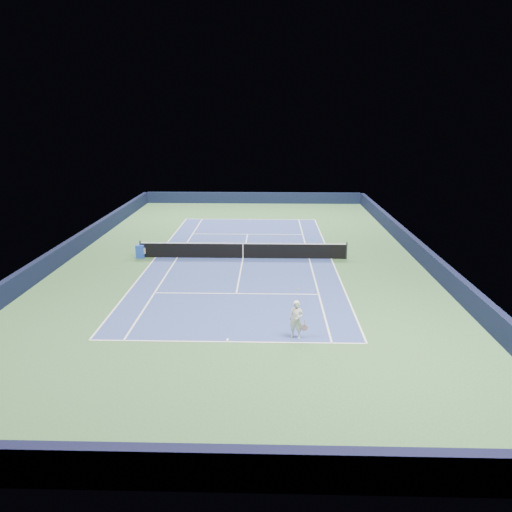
{
  "coord_description": "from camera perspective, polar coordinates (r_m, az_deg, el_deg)",
  "views": [
    {
      "loc": [
        1.63,
        -29.8,
        8.65
      ],
      "look_at": [
        0.89,
        -3.0,
        1.0
      ],
      "focal_mm": 35.0,
      "sensor_mm": 36.0,
      "label": 1
    }
  ],
  "objects": [
    {
      "name": "ground",
      "position": [
        31.07,
        -1.49,
        -0.24
      ],
      "size": [
        40.0,
        40.0,
        0.0
      ],
      "primitive_type": "plane",
      "color": "#345B31",
      "rests_on": "ground"
    },
    {
      "name": "center_service_line",
      "position": [
        31.07,
        -1.49,
        -0.23
      ],
      "size": [
        0.08,
        12.8,
        0.0
      ],
      "primitive_type": "cube",
      "color": "white",
      "rests_on": "ground"
    },
    {
      "name": "baseline_far",
      "position": [
        42.6,
        -0.65,
        4.22
      ],
      "size": [
        10.97,
        0.08,
        0.0
      ],
      "primitive_type": "cube",
      "color": "white",
      "rests_on": "ground"
    },
    {
      "name": "tennis_net",
      "position": [
        30.93,
        -1.5,
        0.66
      ],
      "size": [
        12.9,
        0.1,
        1.07
      ],
      "color": "black",
      "rests_on": "ground"
    },
    {
      "name": "wall_near",
      "position": [
        12.95,
        -6.53,
        -22.91
      ],
      "size": [
        22.0,
        0.35,
        1.1
      ],
      "primitive_type": "cube",
      "color": "black",
      "rests_on": "ground"
    },
    {
      "name": "sideline_doubles_left",
      "position": [
        31.83,
        -11.4,
        -0.15
      ],
      "size": [
        0.08,
        23.77,
        0.0
      ],
      "primitive_type": "cube",
      "color": "white",
      "rests_on": "ground"
    },
    {
      "name": "center_mark_near",
      "position": [
        20.09,
        -3.28,
        -9.58
      ],
      "size": [
        0.08,
        0.3,
        0.0
      ],
      "primitive_type": "cube",
      "color": "white",
      "rests_on": "ground"
    },
    {
      "name": "baseline_near",
      "position": [
        19.96,
        -3.32,
        -9.76
      ],
      "size": [
        10.97,
        0.08,
        0.0
      ],
      "primitive_type": "cube",
      "color": "white",
      "rests_on": "ground"
    },
    {
      "name": "court_surface",
      "position": [
        31.07,
        -1.49,
        -0.24
      ],
      "size": [
        10.97,
        23.77,
        0.01
      ],
      "primitive_type": "cube",
      "color": "navy",
      "rests_on": "ground"
    },
    {
      "name": "wall_left",
      "position": [
        33.3,
        -20.45,
        0.82
      ],
      "size": [
        0.35,
        40.0,
        1.1
      ],
      "primitive_type": "cube",
      "color": "black",
      "rests_on": "ground"
    },
    {
      "name": "tennis_player",
      "position": [
        20.02,
        4.64,
        -7.26
      ],
      "size": [
        0.79,
        1.3,
        1.74
      ],
      "color": "silver",
      "rests_on": "ground"
    },
    {
      "name": "sideline_doubles_right",
      "position": [
        31.26,
        8.6,
        -0.3
      ],
      "size": [
        0.08,
        23.77,
        0.0
      ],
      "primitive_type": "cube",
      "color": "white",
      "rests_on": "ground"
    },
    {
      "name": "sponsor_cube",
      "position": [
        31.87,
        -13.06,
        0.52
      ],
      "size": [
        0.58,
        0.46,
        0.82
      ],
      "color": "#1E42B4",
      "rests_on": "ground"
    },
    {
      "name": "service_line_far",
      "position": [
        37.25,
        -0.98,
        2.51
      ],
      "size": [
        8.23,
        0.08,
        0.0
      ],
      "primitive_type": "cube",
      "color": "white",
      "rests_on": "ground"
    },
    {
      "name": "service_line_near",
      "position": [
        25.0,
        -2.27,
        -4.31
      ],
      "size": [
        8.23,
        0.08,
        0.0
      ],
      "primitive_type": "cube",
      "color": "white",
      "rests_on": "ground"
    },
    {
      "name": "center_mark_far",
      "position": [
        42.45,
        -0.66,
        4.18
      ],
      "size": [
        0.08,
        0.3,
        0.0
      ],
      "primitive_type": "cube",
      "color": "white",
      "rests_on": "ground"
    },
    {
      "name": "sideline_singles_left",
      "position": [
        31.55,
        -8.98,
        -0.17
      ],
      "size": [
        0.08,
        23.77,
        0.0
      ],
      "primitive_type": "cube",
      "color": "white",
      "rests_on": "ground"
    },
    {
      "name": "wall_right",
      "position": [
        32.22,
        18.1,
        0.56
      ],
      "size": [
        0.35,
        40.0,
        1.1
      ],
      "primitive_type": "cube",
      "color": "black",
      "rests_on": "ground"
    },
    {
      "name": "wall_far",
      "position": [
        50.31,
        -0.3,
        6.66
      ],
      "size": [
        22.0,
        0.35,
        1.1
      ],
      "primitive_type": "cube",
      "color": "black",
      "rests_on": "ground"
    },
    {
      "name": "sideline_singles_right",
      "position": [
        31.12,
        6.09,
        -0.28
      ],
      "size": [
        0.08,
        23.77,
        0.0
      ],
      "primitive_type": "cube",
      "color": "white",
      "rests_on": "ground"
    }
  ]
}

